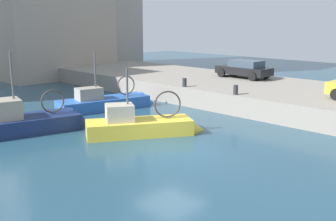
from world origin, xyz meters
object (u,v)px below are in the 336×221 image
at_px(fishing_boat_yellow, 145,132).
at_px(mooring_bollard_mid, 185,82).
at_px(mooring_bollard_south, 236,90).
at_px(fishing_boat_navy, 32,129).
at_px(parked_car_black, 244,69).
at_px(fishing_boat_blue, 109,107).

height_order(fishing_boat_yellow, mooring_bollard_mid, fishing_boat_yellow).
relative_size(mooring_bollard_south, mooring_bollard_mid, 1.00).
bearing_deg(mooring_bollard_mid, mooring_bollard_south, -90.00).
xyz_separation_m(fishing_boat_navy, parked_car_black, (16.14, -1.39, 1.75)).
height_order(fishing_boat_yellow, mooring_bollard_south, fishing_boat_yellow).
relative_size(fishing_boat_yellow, fishing_boat_navy, 0.93).
height_order(fishing_boat_blue, mooring_bollard_south, fishing_boat_blue).
xyz_separation_m(fishing_boat_yellow, parked_car_black, (12.57, 3.03, 1.76)).
height_order(fishing_boat_yellow, fishing_boat_navy, fishing_boat_navy).
relative_size(fishing_boat_blue, mooring_bollard_mid, 12.06).
bearing_deg(mooring_bollard_mid, fishing_boat_navy, 174.29).
bearing_deg(mooring_bollard_south, mooring_bollard_mid, 90.00).
distance_m(fishing_boat_blue, mooring_bollard_mid, 5.06).
xyz_separation_m(parked_car_black, mooring_bollard_mid, (-6.08, 0.39, -0.40)).
xyz_separation_m(fishing_boat_yellow, mooring_bollard_south, (6.50, -0.58, 1.35)).
bearing_deg(mooring_bollard_mid, fishing_boat_yellow, -152.26).
distance_m(fishing_boat_navy, fishing_boat_blue, 6.17).
xyz_separation_m(fishing_boat_yellow, fishing_boat_navy, (-3.57, 4.42, 0.01)).
bearing_deg(mooring_bollard_south, fishing_boat_blue, 121.83).
xyz_separation_m(parked_car_black, mooring_bollard_south, (-6.08, -3.61, -0.40)).
bearing_deg(fishing_boat_blue, parked_car_black, -16.42).
bearing_deg(fishing_boat_blue, fishing_boat_yellow, -111.64).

